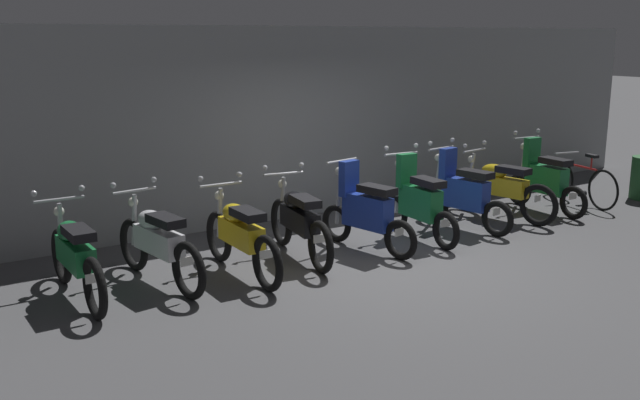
# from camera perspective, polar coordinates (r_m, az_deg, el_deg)

# --- Properties ---
(ground_plane) EXTENTS (80.00, 80.00, 0.00)m
(ground_plane) POSITION_cam_1_polar(r_m,az_deg,el_deg) (9.21, 5.67, -4.80)
(ground_plane) COLOR #4C4C4F
(back_wall) EXTENTS (16.00, 0.30, 2.95)m
(back_wall) POSITION_cam_1_polar(r_m,az_deg,el_deg) (11.10, -3.05, 6.11)
(back_wall) COLOR gray
(back_wall) RESTS_ON ground
(motorbike_slot_0) EXTENTS (0.59, 1.95, 1.15)m
(motorbike_slot_0) POSITION_cam_1_polar(r_m,az_deg,el_deg) (8.15, -18.99, -4.23)
(motorbike_slot_0) COLOR black
(motorbike_slot_0) RESTS_ON ground
(motorbike_slot_1) EXTENTS (0.59, 1.95, 1.15)m
(motorbike_slot_1) POSITION_cam_1_polar(r_m,az_deg,el_deg) (8.40, -12.85, -3.33)
(motorbike_slot_1) COLOR black
(motorbike_slot_1) RESTS_ON ground
(motorbike_slot_2) EXTENTS (0.59, 1.95, 1.15)m
(motorbike_slot_2) POSITION_cam_1_polar(r_m,az_deg,el_deg) (8.54, -6.40, -2.80)
(motorbike_slot_2) COLOR black
(motorbike_slot_2) RESTS_ON ground
(motorbike_slot_3) EXTENTS (0.58, 1.94, 1.15)m
(motorbike_slot_3) POSITION_cam_1_polar(r_m,az_deg,el_deg) (9.13, -1.70, -1.67)
(motorbike_slot_3) COLOR black
(motorbike_slot_3) RESTS_ON ground
(motorbike_slot_4) EXTENTS (0.57, 1.67, 1.18)m
(motorbike_slot_4) POSITION_cam_1_polar(r_m,az_deg,el_deg) (9.48, 3.64, -0.95)
(motorbike_slot_4) COLOR black
(motorbike_slot_4) RESTS_ON ground
(motorbike_slot_5) EXTENTS (0.59, 1.68, 1.29)m
(motorbike_slot_5) POSITION_cam_1_polar(r_m,az_deg,el_deg) (10.06, 7.88, -0.20)
(motorbike_slot_5) COLOR black
(motorbike_slot_5) RESTS_ON ground
(motorbike_slot_6) EXTENTS (0.58, 1.68, 1.29)m
(motorbike_slot_6) POSITION_cam_1_polar(r_m,az_deg,el_deg) (10.73, 11.38, 0.49)
(motorbike_slot_6) COLOR black
(motorbike_slot_6) RESTS_ON ground
(motorbike_slot_7) EXTENTS (0.58, 1.94, 1.15)m
(motorbike_slot_7) POSITION_cam_1_polar(r_m,az_deg,el_deg) (11.48, 14.24, 0.99)
(motorbike_slot_7) COLOR black
(motorbike_slot_7) RESTS_ON ground
(motorbike_slot_8) EXTENTS (0.59, 1.68, 1.29)m
(motorbike_slot_8) POSITION_cam_1_polar(r_m,az_deg,el_deg) (12.13, 17.51, 1.58)
(motorbike_slot_8) COLOR black
(motorbike_slot_8) RESTS_ON ground
(bicycle) EXTENTS (0.52, 1.70, 0.89)m
(bicycle) POSITION_cam_1_polar(r_m,az_deg,el_deg) (12.90, 20.15, 1.29)
(bicycle) COLOR black
(bicycle) RESTS_ON ground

